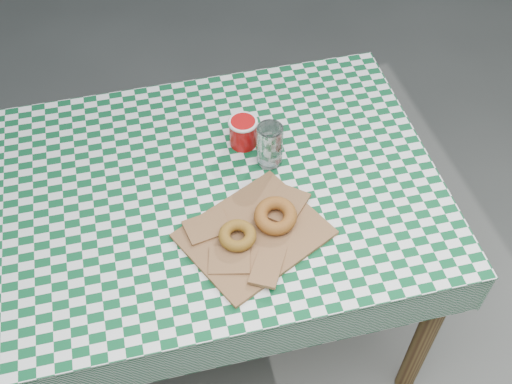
% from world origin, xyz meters
% --- Properties ---
extents(ground, '(60.00, 60.00, 0.00)m').
position_xyz_m(ground, '(0.00, 0.00, 0.00)').
color(ground, '#4B4C47').
rests_on(ground, ground).
extents(table, '(1.35, 0.93, 0.75)m').
position_xyz_m(table, '(0.10, -0.05, 0.38)').
color(table, '#52301C').
rests_on(table, ground).
extents(tablecloth, '(1.37, 0.95, 0.01)m').
position_xyz_m(tablecloth, '(0.10, -0.05, 0.75)').
color(tablecloth, '#0C4E28').
rests_on(tablecloth, table).
extents(paper_bag, '(0.42, 0.38, 0.02)m').
position_xyz_m(paper_bag, '(0.22, -0.24, 0.76)').
color(paper_bag, '#8F623E').
rests_on(paper_bag, tablecloth).
extents(bagel_front, '(0.11, 0.11, 0.03)m').
position_xyz_m(bagel_front, '(0.17, -0.26, 0.79)').
color(bagel_front, '#8F601D').
rests_on(bagel_front, paper_bag).
extents(bagel_back, '(0.15, 0.15, 0.03)m').
position_xyz_m(bagel_back, '(0.28, -0.22, 0.79)').
color(bagel_back, '#935B1E').
rests_on(bagel_back, paper_bag).
extents(coffee_mug, '(0.19, 0.19, 0.09)m').
position_xyz_m(coffee_mug, '(0.27, 0.08, 0.80)').
color(coffee_mug, '#AD0B0C').
rests_on(coffee_mug, tablecloth).
extents(drinking_glass, '(0.08, 0.08, 0.13)m').
position_xyz_m(drinking_glass, '(0.33, -0.01, 0.82)').
color(drinking_glass, silver).
rests_on(drinking_glass, tablecloth).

